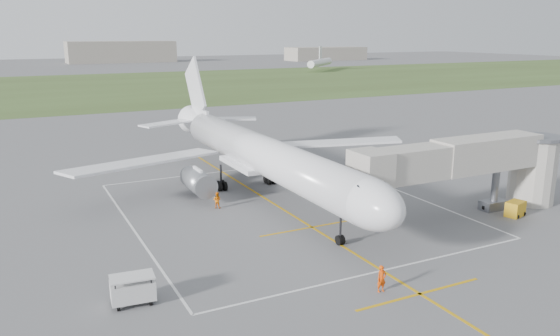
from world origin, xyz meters
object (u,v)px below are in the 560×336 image
airliner (260,154)px  ramp_worker_nose (382,279)px  baggage_cart (133,290)px  jet_bridge (480,164)px  gpu_unit (515,209)px  ramp_worker_wing (217,200)px

airliner → ramp_worker_nose: 23.68m
baggage_cart → ramp_worker_nose: bearing=-15.4°
ramp_worker_nose → airliner: bearing=88.4°
airliner → baggage_cart: bearing=-133.5°
baggage_cart → ramp_worker_nose: baggage_cart is taller
airliner → jet_bridge: airliner is taller
airliner → baggage_cart: 24.69m
gpu_unit → ramp_worker_wing: (-23.74, 14.60, 0.11)m
jet_bridge → baggage_cart: bearing=-173.9°
baggage_cart → ramp_worker_wing: size_ratio=1.75×
airliner → baggage_cart: size_ratio=16.67×
airliner → ramp_worker_wing: 6.84m
baggage_cart → gpu_unit: bearing=7.2°
baggage_cart → ramp_worker_wing: (11.36, 15.76, -0.15)m
jet_bridge → ramp_worker_wing: (-21.20, 12.28, -3.94)m
ramp_worker_wing → airliner: bearing=-120.9°
airliner → ramp_worker_nose: bearing=-95.0°
airliner → gpu_unit: (18.26, -16.56, -3.70)m
jet_bridge → ramp_worker_wing: bearing=149.9°
jet_bridge → gpu_unit: 5.31m
ramp_worker_nose → ramp_worker_wing: bearing=102.6°
airliner → jet_bridge: 21.22m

